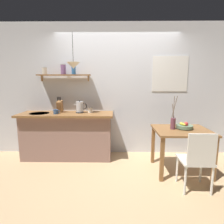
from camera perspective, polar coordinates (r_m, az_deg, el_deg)
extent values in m
plane|color=tan|center=(3.59, 1.60, -15.81)|extent=(14.00, 14.00, 0.00)
cube|color=silver|center=(3.91, 4.51, 6.76)|extent=(6.80, 0.10, 2.70)
cube|color=white|center=(4.00, 17.53, 11.21)|extent=(0.72, 0.01, 0.71)
cube|color=silver|center=(4.01, 17.52, 11.21)|extent=(0.66, 0.01, 0.65)
cube|color=gray|center=(3.85, -13.62, -7.33)|extent=(1.74, 0.52, 0.88)
cube|color=brown|center=(3.72, -13.97, -0.64)|extent=(1.83, 0.63, 0.04)
cylinder|color=#B7BABF|center=(3.87, -21.60, -0.43)|extent=(0.38, 0.38, 0.01)
cube|color=brown|center=(3.87, -14.69, 11.02)|extent=(1.06, 0.18, 0.02)
cube|color=#99754C|center=(4.10, -20.92, 9.75)|extent=(0.02, 0.06, 0.12)
cube|color=#99754C|center=(3.85, -7.33, 10.35)|extent=(0.02, 0.06, 0.12)
cylinder|color=beige|center=(3.99, -20.16, 11.78)|extent=(0.09, 0.09, 0.13)
cylinder|color=silver|center=(4.00, -20.21, 12.78)|extent=(0.10, 0.10, 0.01)
cylinder|color=#7F5689|center=(3.88, -14.86, 12.57)|extent=(0.10, 0.10, 0.19)
cylinder|color=silver|center=(3.89, -14.92, 14.04)|extent=(0.11, 0.11, 0.01)
cylinder|color=#3366A3|center=(3.83, -11.81, 12.60)|extent=(0.08, 0.08, 0.17)
cylinder|color=silver|center=(3.84, -11.86, 13.95)|extent=(0.09, 0.09, 0.01)
cube|color=brown|center=(3.31, 20.85, -5.34)|extent=(0.90, 0.77, 0.03)
cube|color=brown|center=(3.01, 15.23, -13.98)|extent=(0.06, 0.06, 0.71)
cube|color=brown|center=(3.30, 29.23, -12.77)|extent=(0.06, 0.06, 0.71)
cube|color=brown|center=(3.61, 12.58, -9.83)|extent=(0.06, 0.06, 0.71)
cube|color=brown|center=(3.85, 24.50, -9.23)|extent=(0.06, 0.06, 0.71)
cube|color=white|center=(2.94, 24.23, -13.45)|extent=(0.43, 0.41, 0.03)
cube|color=white|center=(2.70, 26.09, -10.45)|extent=(0.37, 0.03, 0.43)
cylinder|color=white|center=(3.24, 25.82, -15.68)|extent=(0.03, 0.03, 0.42)
cylinder|color=white|center=(3.11, 19.51, -16.30)|extent=(0.03, 0.03, 0.42)
cylinder|color=white|center=(2.97, 28.63, -18.30)|extent=(0.03, 0.03, 0.42)
cylinder|color=white|center=(2.83, 21.73, -19.20)|extent=(0.03, 0.03, 0.42)
cylinder|color=slate|center=(3.36, 21.49, -4.75)|extent=(0.12, 0.12, 0.01)
cylinder|color=slate|center=(3.36, 21.53, -4.22)|extent=(0.28, 0.28, 0.05)
ellipsoid|color=yellow|center=(3.34, 21.02, -3.46)|extent=(0.10, 0.16, 0.04)
sphere|color=red|center=(3.32, 21.96, -3.48)|extent=(0.07, 0.07, 0.07)
cylinder|color=brown|center=(3.26, 18.37, -3.44)|extent=(0.08, 0.08, 0.19)
cylinder|color=brown|center=(3.22, 18.39, 0.27)|extent=(0.05, 0.03, 0.24)
cylinder|color=brown|center=(3.21, 18.61, 1.41)|extent=(0.02, 0.02, 0.37)
cylinder|color=brown|center=(3.21, 18.81, 1.45)|extent=(0.09, 0.02, 0.37)
cylinder|color=black|center=(3.71, -9.92, -0.08)|extent=(0.16, 0.16, 0.02)
cylinder|color=silver|center=(3.70, -9.97, 1.62)|extent=(0.14, 0.14, 0.20)
sphere|color=black|center=(3.68, -10.02, 3.38)|extent=(0.02, 0.02, 0.02)
cone|color=silver|center=(3.71, -11.30, 2.24)|extent=(0.04, 0.04, 0.04)
torus|color=black|center=(3.68, -8.77, 1.78)|extent=(0.13, 0.02, 0.13)
cube|color=#9E6B3D|center=(3.84, -15.84, 1.70)|extent=(0.09, 0.19, 0.24)
cylinder|color=black|center=(3.79, -16.49, 3.96)|extent=(0.02, 0.03, 0.08)
cylinder|color=black|center=(3.79, -16.11, 3.97)|extent=(0.02, 0.03, 0.08)
cylinder|color=black|center=(3.78, -15.73, 3.98)|extent=(0.02, 0.03, 0.08)
cylinder|color=#3D5B89|center=(3.68, -17.03, 0.09)|extent=(0.09, 0.09, 0.09)
torus|color=#3D5B89|center=(3.66, -16.25, 0.12)|extent=(0.06, 0.01, 0.06)
cylinder|color=white|center=(3.69, -6.72, 0.56)|extent=(0.09, 0.09, 0.10)
torus|color=white|center=(3.68, -5.94, 0.59)|extent=(0.07, 0.01, 0.07)
cylinder|color=black|center=(3.56, -12.08, 19.03)|extent=(0.01, 0.01, 0.52)
cone|color=beige|center=(3.52, -11.90, 13.99)|extent=(0.24, 0.24, 0.11)
sphere|color=white|center=(3.51, -11.88, 13.43)|extent=(0.04, 0.04, 0.04)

